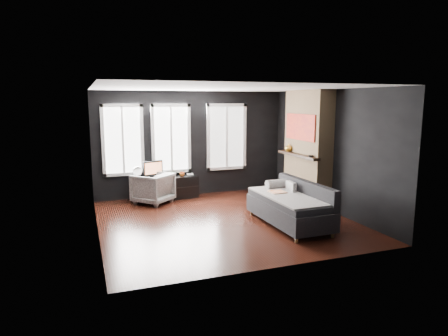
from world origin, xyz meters
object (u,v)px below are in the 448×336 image
object	(u,v)px
book	(187,170)
media_console	(165,188)
monitor	(153,168)
armchair	(153,187)
mug	(182,174)
sofa	(289,204)
mantel_vase	(289,148)

from	to	relation	value
book	media_console	bearing A→B (deg)	-169.29
monitor	armchair	bearing A→B (deg)	-120.48
media_console	mug	size ratio (longest dim) A/B	13.06
armchair	mug	size ratio (longest dim) A/B	6.49
armchair	monitor	distance (m)	0.52
sofa	mug	world-z (taller)	sofa
sofa	mug	bearing A→B (deg)	114.80
mug	book	world-z (taller)	book
sofa	book	size ratio (longest dim) A/B	9.05
sofa	mantel_vase	bearing A→B (deg)	60.71
sofa	book	distance (m)	3.35
armchair	book	bearing A→B (deg)	161.99
monitor	book	world-z (taller)	monitor
armchair	mantel_vase	size ratio (longest dim) A/B	4.08
armchair	mantel_vase	distance (m)	3.44
media_console	monitor	size ratio (longest dim) A/B	3.09
book	sofa	bearing A→B (deg)	-67.48
armchair	monitor	world-z (taller)	monitor
armchair	book	xyz separation A→B (m)	(0.97, 0.44, 0.27)
monitor	mug	bearing A→B (deg)	-21.00
sofa	mug	xyz separation A→B (m)	(-1.44, 2.95, 0.19)
sofa	mug	distance (m)	3.29
media_console	book	xyz separation A→B (m)	(0.60, 0.11, 0.40)
media_console	mantel_vase	distance (m)	3.25
media_console	mantel_vase	xyz separation A→B (m)	(2.83, -1.19, 1.04)
media_console	mug	distance (m)	0.56
media_console	mantel_vase	world-z (taller)	mantel_vase
armchair	book	distance (m)	1.09
sofa	book	bearing A→B (deg)	111.26
book	mantel_vase	distance (m)	2.66
mug	monitor	bearing A→B (deg)	176.80
mug	book	size ratio (longest dim) A/B	0.56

